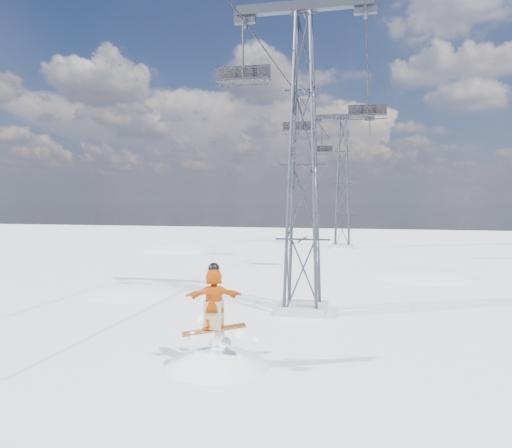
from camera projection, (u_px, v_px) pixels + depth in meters
The scene contains 10 objects.
ground at pixel (217, 391), 11.09m from camera, with size 120.00×120.00×0.00m, color white.
snow_terrain at pixel (246, 405), 33.33m from camera, with size 39.00×37.00×22.00m.
lift_tower_near at pixel (303, 166), 18.40m from camera, with size 5.20×1.80×11.43m.
lift_tower_far at pixel (343, 184), 42.71m from camera, with size 5.20×1.80×11.43m.
haul_cables at pixel (330, 86), 29.30m from camera, with size 4.46×51.00×0.06m.
snowboarder_jump at pixel (218, 429), 12.81m from camera, with size 4.40×4.40×6.64m.
lift_chair_near at pixel (243, 74), 18.47m from camera, with size 2.00×0.57×2.48m.
lift_chair_mid at pixel (367, 111), 26.18m from camera, with size 2.00×0.58×2.48m.
lift_chair_far at pixel (298, 127), 32.03m from camera, with size 2.02×0.58×2.50m.
lift_chair_extra at pixel (322, 150), 46.72m from camera, with size 2.04×0.59×2.53m.
Camera 1 is at (3.32, -10.40, 4.29)m, focal length 35.00 mm.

